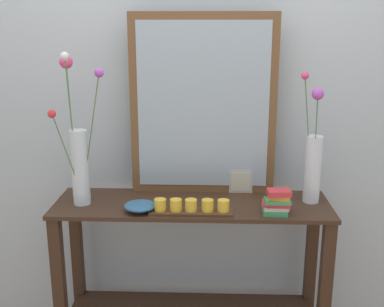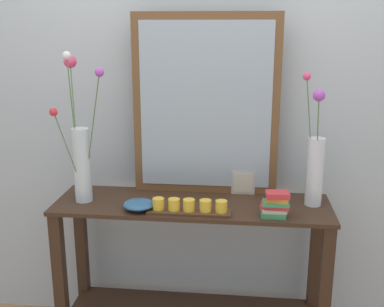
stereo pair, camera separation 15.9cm
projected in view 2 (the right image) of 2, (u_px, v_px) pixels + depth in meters
name	position (u px, v px, depth m)	size (l,w,h in m)	color
wall_back	(199.00, 90.00, 2.52)	(6.40, 0.08, 2.70)	#B2BCC1
console_table	(192.00, 263.00, 2.43)	(1.36, 0.40, 0.83)	#382316
mirror_leaning	(206.00, 106.00, 2.38)	(0.74, 0.03, 0.92)	brown
tall_vase_left	(81.00, 151.00, 2.31)	(0.26, 0.25, 0.74)	silver
vase_right	(315.00, 165.00, 2.26)	(0.13, 0.14, 0.64)	silver
candle_tray	(190.00, 207.00, 2.21)	(0.39, 0.09, 0.07)	#472D1C
picture_frame_small	(243.00, 182.00, 2.45)	(0.12, 0.01, 0.13)	#B7B2AD
decorative_bowl	(139.00, 204.00, 2.25)	(0.15, 0.15, 0.05)	#2D5B84
book_stack	(275.00, 205.00, 2.16)	(0.14, 0.10, 0.12)	#388E56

